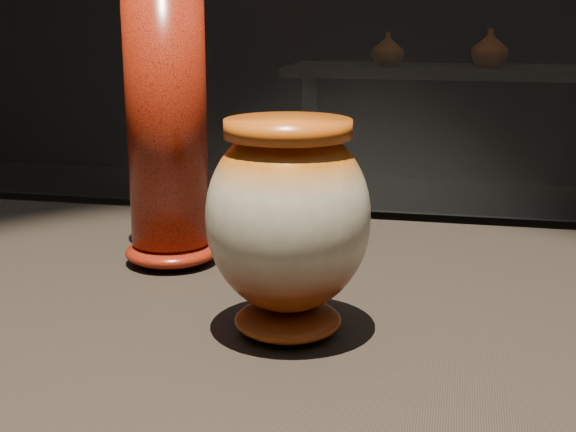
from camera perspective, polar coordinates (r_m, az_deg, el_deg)
main_vase at (r=0.73m, az=0.00°, el=-0.28°), size 0.19×0.19×0.20m
tall_vase at (r=0.94m, az=-8.61°, el=6.59°), size 0.13×0.13×0.35m
back_shelf at (r=4.44m, az=13.07°, el=6.90°), size 2.00×0.60×0.90m
back_vase_left at (r=4.37m, az=7.11°, el=11.69°), size 0.22×0.22×0.18m
back_vase_mid at (r=4.37m, az=14.16°, el=11.50°), size 0.26×0.26×0.20m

